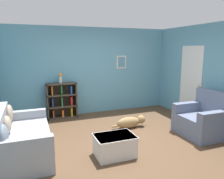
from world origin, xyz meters
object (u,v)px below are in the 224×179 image
at_px(dog, 131,122).
at_px(vase, 60,77).
at_px(bookshelf, 62,101).
at_px(couch, 21,139).
at_px(recliner_chair, 203,120).
at_px(coffee_table, 115,145).

relative_size(dog, vase, 3.20).
bearing_deg(dog, bookshelf, 135.14).
relative_size(couch, dog, 1.91).
height_order(couch, bookshelf, bookshelf).
xyz_separation_m(dog, vase, (-1.50, 1.46, 1.03)).
relative_size(bookshelf, vase, 3.54).
bearing_deg(dog, couch, -166.60).
height_order(couch, vase, vase).
xyz_separation_m(bookshelf, recliner_chair, (2.85, -2.48, -0.14)).
bearing_deg(dog, recliner_chair, -36.28).
bearing_deg(dog, coffee_table, -126.77).
bearing_deg(recliner_chair, bookshelf, 138.97).
bearing_deg(recliner_chair, couch, 174.21).
bearing_deg(coffee_table, dog, 53.23).
height_order(couch, coffee_table, couch).
distance_m(couch, recliner_chair, 3.93).
xyz_separation_m(couch, recliner_chair, (3.91, -0.40, 0.03)).
height_order(dog, vase, vase).
height_order(couch, dog, couch).
xyz_separation_m(recliner_chair, coffee_table, (-2.29, -0.23, -0.14)).
bearing_deg(coffee_table, recliner_chair, 5.75).
height_order(bookshelf, recliner_chair, recliner_chair).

